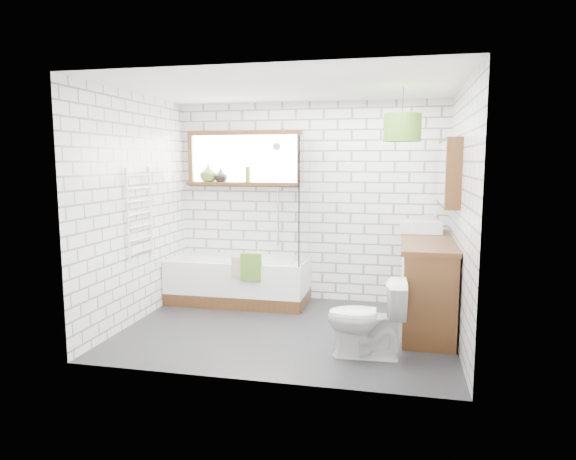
% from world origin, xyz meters
% --- Properties ---
extents(floor, '(3.40, 2.60, 0.01)m').
position_xyz_m(floor, '(0.00, 0.00, -0.01)').
color(floor, black).
rests_on(floor, ground).
extents(ceiling, '(3.40, 2.60, 0.01)m').
position_xyz_m(ceiling, '(0.00, 0.00, 2.50)').
color(ceiling, white).
rests_on(ceiling, ground).
extents(wall_back, '(3.40, 0.01, 2.50)m').
position_xyz_m(wall_back, '(0.00, 1.30, 1.25)').
color(wall_back, white).
rests_on(wall_back, ground).
extents(wall_front, '(3.40, 0.01, 2.50)m').
position_xyz_m(wall_front, '(0.00, -1.30, 1.25)').
color(wall_front, white).
rests_on(wall_front, ground).
extents(wall_left, '(0.01, 2.60, 2.50)m').
position_xyz_m(wall_left, '(-1.70, 0.00, 1.25)').
color(wall_left, white).
rests_on(wall_left, ground).
extents(wall_right, '(0.01, 2.60, 2.50)m').
position_xyz_m(wall_right, '(1.70, 0.00, 1.25)').
color(wall_right, white).
rests_on(wall_right, ground).
extents(window, '(1.52, 0.16, 0.68)m').
position_xyz_m(window, '(-0.85, 1.26, 1.80)').
color(window, '#3B2110').
rests_on(window, wall_back).
extents(towel_radiator, '(0.06, 0.52, 1.00)m').
position_xyz_m(towel_radiator, '(-1.66, 0.00, 1.20)').
color(towel_radiator, white).
rests_on(towel_radiator, wall_left).
extents(mirror_cabinet, '(0.16, 1.20, 0.70)m').
position_xyz_m(mirror_cabinet, '(1.62, 0.60, 1.65)').
color(mirror_cabinet, '#3B2110').
rests_on(mirror_cabinet, wall_right).
extents(shower_riser, '(0.02, 0.02, 1.30)m').
position_xyz_m(shower_riser, '(-0.40, 1.26, 1.35)').
color(shower_riser, silver).
rests_on(shower_riser, wall_back).
extents(bathtub, '(1.72, 0.76, 0.56)m').
position_xyz_m(bathtub, '(-0.83, 0.92, 0.28)').
color(bathtub, white).
rests_on(bathtub, floor).
extents(shower_screen, '(0.02, 0.72, 1.50)m').
position_xyz_m(shower_screen, '(0.01, 0.92, 1.31)').
color(shower_screen, white).
rests_on(shower_screen, bathtub).
extents(towel_green, '(0.24, 0.07, 0.33)m').
position_xyz_m(towel_green, '(-0.55, 0.54, 0.54)').
color(towel_green, '#497322').
rests_on(towel_green, bathtub).
extents(towel_beige, '(0.18, 0.05, 0.23)m').
position_xyz_m(towel_beige, '(-0.69, 0.54, 0.54)').
color(towel_beige, tan).
rests_on(towel_beige, bathtub).
extents(vanity, '(0.54, 1.67, 0.95)m').
position_xyz_m(vanity, '(1.43, 0.46, 0.48)').
color(vanity, '#3B2110').
rests_on(vanity, floor).
extents(basin, '(0.47, 0.41, 0.14)m').
position_xyz_m(basin, '(1.37, 0.96, 1.02)').
color(basin, white).
rests_on(basin, vanity).
extents(tap, '(0.03, 0.03, 0.17)m').
position_xyz_m(tap, '(1.53, 0.96, 1.09)').
color(tap, silver).
rests_on(tap, vanity).
extents(toilet, '(0.43, 0.72, 0.72)m').
position_xyz_m(toilet, '(0.86, -0.58, 0.36)').
color(toilet, white).
rests_on(toilet, floor).
extents(vase_olive, '(0.22, 0.22, 0.23)m').
position_xyz_m(vase_olive, '(-1.33, 1.23, 1.60)').
color(vase_olive, '#507825').
rests_on(vase_olive, window).
extents(vase_dark, '(0.21, 0.21, 0.18)m').
position_xyz_m(vase_dark, '(-1.16, 1.23, 1.57)').
color(vase_dark, black).
rests_on(vase_dark, window).
extents(bottle, '(0.07, 0.07, 0.20)m').
position_xyz_m(bottle, '(-0.79, 1.23, 1.58)').
color(bottle, '#507825').
rests_on(bottle, window).
extents(pendant, '(0.37, 0.37, 0.27)m').
position_xyz_m(pendant, '(1.13, 0.18, 2.10)').
color(pendant, '#497322').
rests_on(pendant, ceiling).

